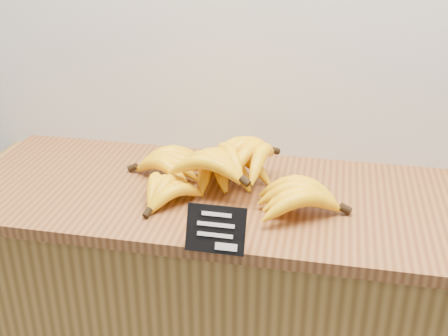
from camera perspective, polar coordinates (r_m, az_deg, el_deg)
counter at (r=1.72m, az=0.34°, el=-16.59°), size 1.50×0.50×0.90m
counter_top at (r=1.45m, az=0.39°, el=-2.89°), size 1.38×0.54×0.03m
chalkboard_sign at (r=1.19m, az=-0.85°, el=-6.27°), size 0.13×0.04×0.10m
banana_pile at (r=1.42m, az=0.18°, el=-0.53°), size 0.59×0.39×0.13m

